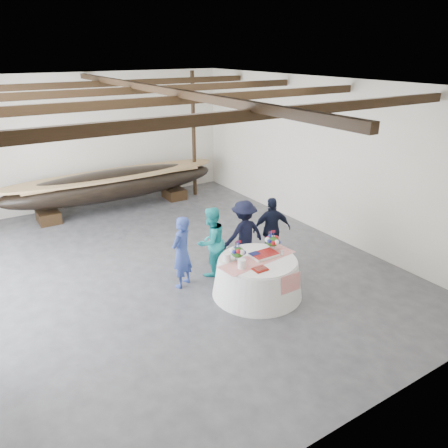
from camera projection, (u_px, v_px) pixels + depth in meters
floor at (168, 267)px, 11.21m from camera, size 10.00×12.00×0.01m
wall_back at (89, 141)px, 15.06m from camera, size 10.00×0.02×4.50m
wall_front at (361, 295)px, 5.67m from camera, size 10.00×0.02×4.50m
wall_right at (318, 157)px, 12.85m from camera, size 0.02×12.00×4.50m
ceiling at (158, 84)px, 9.52m from camera, size 10.00×12.00×0.01m
pavilion_structure at (145, 103)px, 10.36m from camera, size 9.80×11.76×4.50m
longboat_display at (114, 185)px, 14.87m from camera, size 7.49×1.50×1.41m
banquet_table at (257, 277)px, 9.84m from camera, size 2.04×2.04×0.87m
tabletop_items at (255, 251)px, 9.75m from camera, size 1.93×0.95×0.40m
guest_woman_blue at (182, 252)px, 10.04m from camera, size 0.75×0.67×1.73m
guest_woman_teal at (211, 242)px, 10.57m from camera, size 0.99×0.86×1.74m
guest_man_left at (244, 234)px, 11.02m from camera, size 1.14×0.66×1.74m
guest_man_right at (272, 229)px, 11.33m from camera, size 1.09×0.76×1.71m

